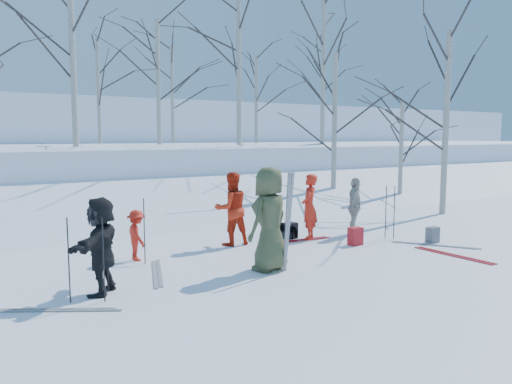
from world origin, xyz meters
TOP-DOWN VIEW (x-y plane):
  - ground at (0.00, 0.00)m, footprint 120.00×120.00m
  - snow_ramp at (0.00, 7.00)m, footprint 70.00×9.49m
  - snow_plateau at (0.00, 17.00)m, footprint 70.00×18.00m
  - far_hill at (0.00, 38.00)m, footprint 90.00×30.00m
  - skier_olive_center at (-0.82, -0.25)m, footprint 1.13×0.93m
  - skier_red_north at (1.64, 1.61)m, footprint 0.70×0.69m
  - skier_redor_behind at (-0.31, 2.09)m, footprint 0.90×0.73m
  - skier_red_seated at (-2.70, 1.87)m, footprint 0.41×0.69m
  - skier_cream_east at (2.93, 1.34)m, footprint 0.93×0.82m
  - skier_grey_west at (-3.93, 0.06)m, footprint 1.29×1.46m
  - dog at (1.23, 1.97)m, footprint 0.57×0.57m
  - upright_ski_left at (-0.60, -0.52)m, footprint 0.08×0.16m
  - upright_ski_right at (-0.54, -0.49)m, footprint 0.11×0.23m
  - ski_pair_a at (-2.73, 0.70)m, footprint 1.41×2.03m
  - ski_pair_b at (1.23, 1.60)m, footprint 0.58×1.94m
  - ski_pair_c at (3.18, -1.44)m, footprint 0.27×1.91m
  - ski_pair_d at (-4.77, -0.39)m, footprint 1.88×2.08m
  - ski_pair_e at (3.68, -0.58)m, footprint 1.93×2.08m
  - ski_pole_a at (3.44, 0.48)m, footprint 0.02×0.02m
  - ski_pole_b at (0.62, 2.19)m, footprint 0.02×0.02m
  - ski_pole_c at (3.34, 0.66)m, footprint 0.02×0.02m
  - ski_pole_d at (1.05, 2.61)m, footprint 0.02×0.02m
  - ski_pole_e at (-4.01, -0.38)m, footprint 0.02×0.02m
  - ski_pole_f at (-4.48, -0.13)m, footprint 0.02×0.02m
  - ski_pole_g at (-3.82, 0.10)m, footprint 0.02×0.02m
  - ski_pole_h at (-2.68, 1.46)m, footprint 0.02×0.02m
  - backpack_red at (2.15, 0.49)m, footprint 0.32×0.22m
  - backpack_grey at (3.92, -0.32)m, footprint 0.30×0.20m
  - backpack_dark at (1.30, 1.95)m, footprint 0.34×0.24m
  - birch_plateau_a at (7.64, 13.39)m, footprint 3.68×3.68m
  - birch_plateau_b at (4.08, 15.65)m, footprint 4.01×4.01m
  - birch_plateau_c at (13.18, 14.75)m, footprint 4.36×4.36m
  - birch_plateau_d at (1.99, 12.26)m, footprint 4.26×4.26m
  - birch_plateau_e at (-1.91, 10.27)m, footprint 5.17×5.17m
  - birch_plateau_g at (4.45, 9.73)m, footprint 5.07×5.07m
  - birch_plateau_j at (0.67, 16.58)m, footprint 4.11×4.11m
  - birch_plateau_l at (10.19, 11.25)m, footprint 6.21×6.21m
  - birch_edge_b at (7.97, 2.44)m, footprint 4.76×4.76m
  - birch_edge_c at (9.06, 5.22)m, footprint 3.36×3.36m
  - birch_edge_e at (6.44, 6.13)m, footprint 4.52×4.52m

SIDE VIEW (x-z plane):
  - ground at x=0.00m, z-range 0.00..0.00m
  - ski_pair_a at x=-2.73m, z-range 0.00..0.02m
  - ski_pair_b at x=1.23m, z-range 0.00..0.02m
  - ski_pair_c at x=3.18m, z-range 0.00..0.02m
  - ski_pair_d at x=-4.77m, z-range 0.00..0.02m
  - ski_pair_e at x=3.68m, z-range 0.00..0.02m
  - snow_ramp at x=0.00m, z-range -1.91..2.21m
  - backpack_grey at x=3.92m, z-range 0.00..0.38m
  - backpack_dark at x=1.30m, z-range 0.00..0.40m
  - backpack_red at x=2.15m, z-range 0.00..0.42m
  - dog at x=1.23m, z-range 0.00..0.47m
  - skier_red_seated at x=-2.70m, z-range 0.00..1.06m
  - ski_pole_a at x=3.44m, z-range 0.00..1.34m
  - ski_pole_b at x=0.62m, z-range 0.00..1.34m
  - ski_pole_c at x=3.34m, z-range 0.00..1.34m
  - ski_pole_d at x=1.05m, z-range 0.00..1.34m
  - ski_pole_e at x=-4.01m, z-range 0.00..1.34m
  - ski_pole_f at x=-4.48m, z-range 0.00..1.34m
  - ski_pole_g at x=-3.82m, z-range 0.00..1.34m
  - ski_pole_h at x=-2.68m, z-range 0.00..1.34m
  - skier_cream_east at x=2.93m, z-range 0.00..1.50m
  - skier_grey_west at x=-3.93m, z-range 0.00..1.60m
  - skier_red_north at x=1.64m, z-range 0.00..1.64m
  - skier_redor_behind at x=-0.31m, z-range 0.00..1.73m
  - upright_ski_left at x=-0.60m, z-range 0.00..1.90m
  - upright_ski_right at x=-0.54m, z-range 0.00..1.90m
  - skier_olive_center at x=-0.82m, z-range 0.00..1.99m
  - snow_plateau at x=0.00m, z-range -0.10..2.10m
  - birch_edge_c at x=9.06m, z-range 0.00..3.95m
  - far_hill at x=0.00m, z-range -1.00..5.00m
  - birch_edge_e at x=6.44m, z-range 0.00..5.60m
  - birch_edge_b at x=7.97m, z-range 0.00..5.94m
  - birch_plateau_a at x=7.64m, z-range 2.20..6.59m
  - birch_plateau_b at x=4.08m, z-range 2.20..7.07m
  - birch_plateau_j at x=0.67m, z-range 2.20..7.21m
  - birch_plateau_d at x=1.99m, z-range 2.20..7.43m
  - birch_plateau_c at x=13.18m, z-range 2.20..7.57m
  - birch_plateau_g at x=4.45m, z-range 2.20..8.58m
  - birch_plateau_e at x=-1.91m, z-range 2.20..8.73m
  - birch_plateau_l at x=10.19m, z-range 2.20..10.21m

